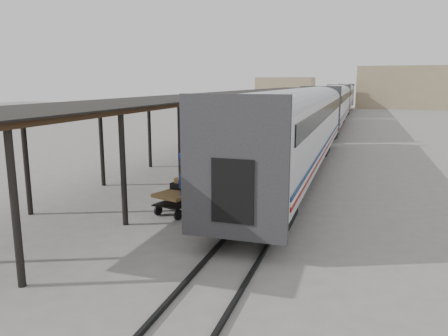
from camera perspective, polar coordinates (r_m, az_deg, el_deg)
ground at (r=17.13m, az=-5.42°, el=-5.77°), size 160.00×160.00×0.00m
train at (r=49.02m, az=13.85°, el=8.16°), size 3.45×76.01×4.01m
canopy at (r=40.30m, az=3.44°, el=9.75°), size 4.90×64.30×4.15m
rails at (r=49.42m, az=13.74°, el=5.13°), size 1.54×150.00×0.12m
building_far at (r=93.38m, az=22.51°, el=9.72°), size 18.00×10.00×8.00m
building_left at (r=98.47m, az=8.04°, el=9.89°), size 12.00×8.00×6.00m
baggage_cart at (r=17.03m, az=-5.20°, el=-3.59°), size 1.92×2.67×0.86m
suitcase_stack at (r=17.25m, az=-4.63°, el=-2.01°), size 1.48×1.19×0.59m
luggage_tug at (r=33.14m, az=3.24°, el=3.62°), size 1.49×1.82×1.39m
porter at (r=16.13m, az=-5.34°, el=-0.77°), size 0.44×0.61×1.58m
pedestrian at (r=28.43m, az=-2.87°, el=2.77°), size 1.06×0.76×1.67m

